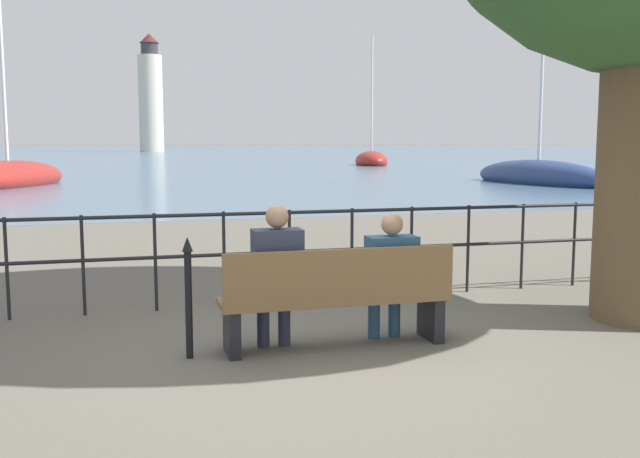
# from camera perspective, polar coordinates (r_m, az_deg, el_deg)

# --- Properties ---
(ground_plane) EXTENTS (1000.00, 1000.00, 0.00)m
(ground_plane) POSITION_cam_1_polar(r_m,az_deg,el_deg) (6.41, 1.20, -9.33)
(ground_plane) COLOR #605B51
(harbor_water) EXTENTS (600.00, 300.00, 0.01)m
(harbor_water) POSITION_cam_1_polar(r_m,az_deg,el_deg) (166.45, -14.89, 6.14)
(harbor_water) COLOR slate
(harbor_water) RESTS_ON ground_plane
(park_bench) EXTENTS (2.03, 0.45, 0.90)m
(park_bench) POSITION_cam_1_polar(r_m,az_deg,el_deg) (6.23, 1.39, -5.60)
(park_bench) COLOR brown
(park_bench) RESTS_ON ground_plane
(seated_person_left) EXTENTS (0.42, 0.35, 1.27)m
(seated_person_left) POSITION_cam_1_polar(r_m,az_deg,el_deg) (6.13, -3.49, -3.42)
(seated_person_left) COLOR #2D3347
(seated_person_left) RESTS_ON ground_plane
(seated_person_right) EXTENTS (0.44, 0.35, 1.17)m
(seated_person_right) POSITION_cam_1_polar(r_m,az_deg,el_deg) (6.43, 5.63, -3.36)
(seated_person_right) COLOR navy
(seated_person_right) RESTS_ON ground_plane
(promenade_railing) EXTENTS (13.22, 0.04, 1.05)m
(promenade_railing) POSITION_cam_1_polar(r_m,az_deg,el_deg) (7.95, -2.46, -1.01)
(promenade_railing) COLOR black
(promenade_railing) RESTS_ON ground_plane
(closed_umbrella) EXTENTS (0.09, 0.09, 1.03)m
(closed_umbrella) POSITION_cam_1_polar(r_m,az_deg,el_deg) (6.02, -10.49, -4.89)
(closed_umbrella) COLOR black
(closed_umbrella) RESTS_ON ground_plane
(sailboat_0) EXTENTS (5.27, 8.11, 12.51)m
(sailboat_0) POSITION_cam_1_polar(r_m,az_deg,el_deg) (31.82, -23.66, 3.78)
(sailboat_0) COLOR maroon
(sailboat_0) RESTS_ON ground_plane
(sailboat_1) EXTENTS (3.03, 8.26, 10.39)m
(sailboat_1) POSITION_cam_1_polar(r_m,az_deg,el_deg) (32.19, 17.05, 4.07)
(sailboat_1) COLOR navy
(sailboat_1) RESTS_ON ground_plane
(sailboat_2) EXTENTS (3.24, 5.44, 10.19)m
(sailboat_2) POSITION_cam_1_polar(r_m,az_deg,el_deg) (55.18, 4.13, 5.48)
(sailboat_2) COLOR maroon
(sailboat_2) RESTS_ON ground_plane
(harbor_lighthouse) EXTENTS (4.16, 4.16, 20.43)m
(harbor_lighthouse) POSITION_cam_1_polar(r_m,az_deg,el_deg) (130.05, -13.39, 10.20)
(harbor_lighthouse) COLOR beige
(harbor_lighthouse) RESTS_ON ground_plane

